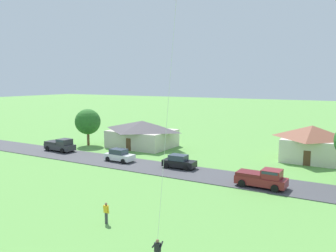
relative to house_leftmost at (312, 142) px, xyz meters
The scene contains 9 objects.
road_strip 17.43m from the house_leftmost, 122.60° to the right, with size 160.00×6.20×0.08m, color #424247.
house_leftmost is the anchor object (origin of this frame).
house_left_center 26.37m from the house_leftmost, behind, with size 10.77×8.46×4.41m.
tree_center 35.66m from the house_leftmost, 168.74° to the right, with size 4.35×4.35×6.28m.
parked_car_white_west_end 26.76m from the house_leftmost, 148.37° to the right, with size 4.24×2.16×1.68m.
parked_car_black_mid_west 19.21m from the house_leftmost, 136.18° to the right, with size 4.27×2.21×1.68m.
pickup_truck_maroon_west_side 16.27m from the house_leftmost, 98.81° to the right, with size 5.25×2.42×1.99m.
pickup_truck_charcoal_east_side 37.45m from the house_leftmost, 159.39° to the right, with size 5.26×2.45×1.99m.
watcher_person 33.01m from the house_leftmost, 108.73° to the right, with size 0.56×0.24×1.68m.
Camera 1 is at (16.02, -9.00, 11.13)m, focal length 37.42 mm.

